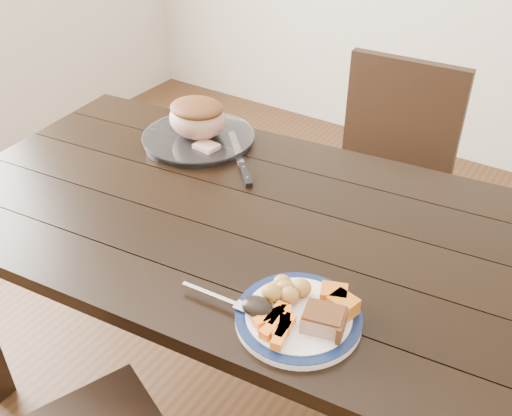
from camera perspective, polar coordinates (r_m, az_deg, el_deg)
The scene contains 15 objects.
ground at distance 2.04m, azimuth -1.65°, elevation -17.81°, with size 4.00×4.00×0.00m, color #472B16.
dining_table at distance 1.57m, azimuth -2.05°, elevation -3.03°, with size 1.69×1.07×0.75m.
chair_far at distance 2.14m, azimuth 12.75°, elevation 3.06°, with size 0.44×0.45×0.93m.
dinner_plate at distance 1.20m, azimuth 4.26°, elevation -10.90°, with size 0.26×0.26×0.02m, color white.
plate_rim at distance 1.20m, azimuth 4.28°, elevation -10.61°, with size 0.26×0.26×0.02m, color #0C1940.
serving_platter at distance 1.85m, azimuth -5.76°, elevation 6.93°, with size 0.35×0.35×0.02m, color white.
pork_slice at distance 1.16m, azimuth 6.75°, elevation -11.08°, with size 0.08×0.06×0.04m, color tan.
roasted_potatoes at distance 1.22m, azimuth 2.98°, elevation -8.13°, with size 0.09×0.09×0.04m.
carrot_batons at distance 1.16m, azimuth 2.20°, elevation -11.50°, with size 0.09×0.11×0.02m.
pumpkin_wedges at distance 1.20m, azimuth 8.23°, elevation -9.13°, with size 0.10×0.07×0.04m.
dark_mushroom at distance 1.18m, azimuth 0.13°, elevation -9.84°, with size 0.07×0.05×0.03m, color black.
fork at distance 1.22m, azimuth -3.28°, elevation -9.14°, with size 0.18×0.03×0.00m.
roast_joint at distance 1.82m, azimuth -5.89°, elevation 8.85°, with size 0.19×0.16×0.12m, color tan.
cut_slice at distance 1.76m, azimuth -4.97°, elevation 6.10°, with size 0.07×0.06×0.02m, color tan.
carving_knife at distance 1.68m, azimuth -1.30°, elevation 4.01°, with size 0.24×0.24×0.01m.
Camera 1 is at (0.73, -1.00, 1.62)m, focal length 40.00 mm.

